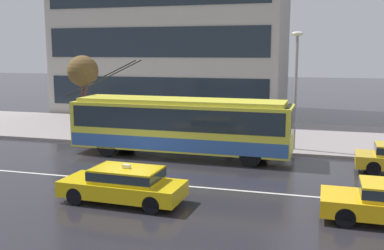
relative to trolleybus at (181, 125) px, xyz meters
The scene contains 12 objects.
ground_plane 4.33m from the trolleybus, 110.52° to the right, with size 160.00×160.00×0.00m, color #26242A.
sidewalk_slab 6.92m from the trolleybus, 102.04° to the left, with size 80.00×10.00×0.14m, color gray.
lane_centre_line 5.40m from the trolleybus, 105.84° to the right, with size 72.00×0.14×0.01m, color silver.
trolleybus is the anchor object (origin of this frame).
taxi_oncoming_near 7.48m from the trolleybus, 88.36° to the right, with size 4.44×1.91×1.39m.
bus_shelter 3.92m from the trolleybus, 104.88° to the left, with size 4.16×1.59×2.38m.
pedestrian_at_shelter 3.92m from the trolleybus, 31.63° to the left, with size 1.32×1.32×1.87m.
pedestrian_approaching_curb 3.78m from the trolleybus, 61.28° to the left, with size 1.34×1.34×2.04m.
pedestrian_walking_past 5.26m from the trolleybus, 49.35° to the left, with size 1.29×1.29×1.90m.
pedestrian_waiting_by_pole 5.38m from the trolleybus, 148.29° to the left, with size 0.45×0.45×1.58m.
street_lamp 6.50m from the trolleybus, 25.84° to the left, with size 0.60×0.32×6.19m.
street_tree_bare 8.43m from the trolleybus, 155.37° to the left, with size 1.91×1.91×4.94m.
Camera 1 is at (8.10, -17.71, 5.28)m, focal length 41.99 mm.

